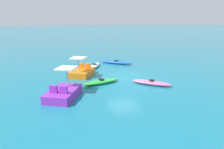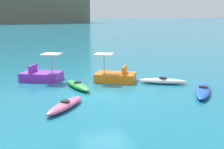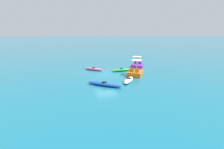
{
  "view_description": "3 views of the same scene",
  "coord_description": "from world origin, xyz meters",
  "px_view_note": "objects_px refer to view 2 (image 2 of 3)",
  "views": [
    {
      "loc": [
        -12.28,
        6.23,
        4.33
      ],
      "look_at": [
        -0.14,
        1.11,
        0.43
      ],
      "focal_mm": 28.34,
      "sensor_mm": 36.0,
      "label": 1
    },
    {
      "loc": [
        -5.45,
        -12.96,
        4.01
      ],
      "look_at": [
        1.02,
        1.44,
        0.77
      ],
      "focal_mm": 46.9,
      "sensor_mm": 36.0,
      "label": 2
    },
    {
      "loc": [
        19.94,
        -5.39,
        4.71
      ],
      "look_at": [
        1.67,
        0.23,
        0.22
      ],
      "focal_mm": 28.09,
      "sensor_mm": 36.0,
      "label": 3
    }
  ],
  "objects_px": {
    "kayak_pink": "(65,105)",
    "kayak_blue": "(203,90)",
    "kayak_green": "(78,85)",
    "kayak_white": "(163,81)",
    "pedal_boat_orange": "(115,76)",
    "pedal_boat_purple": "(42,75)"
  },
  "relations": [
    {
      "from": "kayak_blue",
      "to": "pedal_boat_purple",
      "type": "xyz_separation_m",
      "value": [
        -7.01,
        6.6,
        0.17
      ]
    },
    {
      "from": "kayak_blue",
      "to": "kayak_green",
      "type": "relative_size",
      "value": 1.09
    },
    {
      "from": "kayak_blue",
      "to": "pedal_boat_purple",
      "type": "distance_m",
      "value": 9.63
    },
    {
      "from": "kayak_pink",
      "to": "pedal_boat_purple",
      "type": "height_order",
      "value": "pedal_boat_purple"
    },
    {
      "from": "pedal_boat_purple",
      "to": "kayak_pink",
      "type": "bearing_deg",
      "value": -91.87
    },
    {
      "from": "kayak_green",
      "to": "pedal_boat_orange",
      "type": "bearing_deg",
      "value": 16.17
    },
    {
      "from": "pedal_boat_purple",
      "to": "pedal_boat_orange",
      "type": "bearing_deg",
      "value": -27.83
    },
    {
      "from": "kayak_blue",
      "to": "kayak_white",
      "type": "height_order",
      "value": "same"
    },
    {
      "from": "pedal_boat_orange",
      "to": "kayak_blue",
      "type": "bearing_deg",
      "value": -56.36
    },
    {
      "from": "kayak_blue",
      "to": "kayak_white",
      "type": "relative_size",
      "value": 1.13
    },
    {
      "from": "kayak_pink",
      "to": "kayak_blue",
      "type": "distance_m",
      "value": 7.23
    },
    {
      "from": "kayak_pink",
      "to": "pedal_boat_orange",
      "type": "xyz_separation_m",
      "value": [
        4.24,
        4.02,
        0.17
      ]
    },
    {
      "from": "kayak_pink",
      "to": "kayak_blue",
      "type": "bearing_deg",
      "value": -3.52
    },
    {
      "from": "kayak_pink",
      "to": "kayak_green",
      "type": "relative_size",
      "value": 0.87
    },
    {
      "from": "kayak_pink",
      "to": "kayak_white",
      "type": "xyz_separation_m",
      "value": [
        6.54,
        2.25,
        0.0
      ]
    },
    {
      "from": "kayak_white",
      "to": "pedal_boat_purple",
      "type": "xyz_separation_m",
      "value": [
        -6.34,
        3.9,
        0.17
      ]
    },
    {
      "from": "kayak_green",
      "to": "pedal_boat_purple",
      "type": "height_order",
      "value": "pedal_boat_purple"
    },
    {
      "from": "kayak_pink",
      "to": "kayak_green",
      "type": "distance_m",
      "value": 3.64
    },
    {
      "from": "kayak_blue",
      "to": "kayak_white",
      "type": "distance_m",
      "value": 2.78
    },
    {
      "from": "kayak_blue",
      "to": "pedal_boat_purple",
      "type": "bearing_deg",
      "value": 136.74
    },
    {
      "from": "pedal_boat_orange",
      "to": "pedal_boat_purple",
      "type": "distance_m",
      "value": 4.57
    },
    {
      "from": "kayak_green",
      "to": "kayak_white",
      "type": "distance_m",
      "value": 5.03
    }
  ]
}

